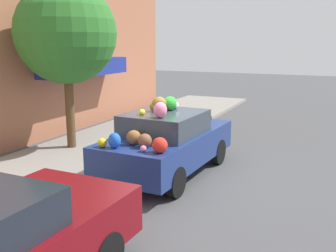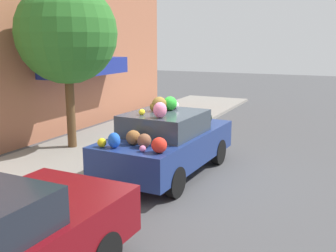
% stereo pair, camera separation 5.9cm
% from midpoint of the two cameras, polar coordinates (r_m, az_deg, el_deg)
% --- Properties ---
extents(ground_plane, '(60.00, 60.00, 0.00)m').
position_cam_midpoint_polar(ground_plane, '(9.18, 0.04, -6.90)').
color(ground_plane, '#4C4C4F').
extents(sidewalk_curb, '(24.00, 3.20, 0.12)m').
position_cam_midpoint_polar(sidewalk_curb, '(10.52, -13.50, -4.40)').
color(sidewalk_curb, gray).
rests_on(sidewalk_curb, ground).
extents(building_facade, '(18.00, 1.20, 5.24)m').
position_cam_midpoint_polar(building_facade, '(11.74, -22.24, 9.28)').
color(building_facade, '#B26B4C').
rests_on(building_facade, ground).
extents(street_tree, '(2.68, 2.68, 4.44)m').
position_cam_midpoint_polar(street_tree, '(10.96, -14.75, 12.85)').
color(street_tree, brown).
rests_on(street_tree, sidewalk_curb).
extents(fire_hydrant, '(0.20, 0.20, 0.70)m').
position_cam_midpoint_polar(fire_hydrant, '(12.26, -0.43, 0.23)').
color(fire_hydrant, gold).
rests_on(fire_hydrant, sidewalk_curb).
extents(art_car, '(3.98, 1.89, 1.79)m').
position_cam_midpoint_polar(art_car, '(8.94, -0.30, -2.22)').
color(art_car, navy).
rests_on(art_car, ground).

